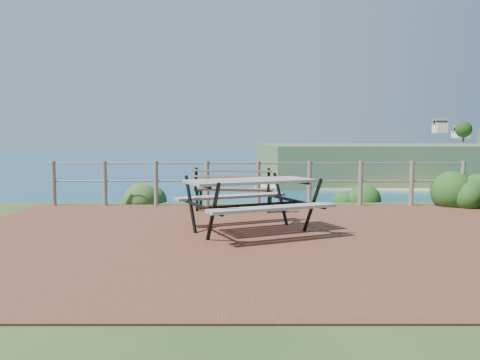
% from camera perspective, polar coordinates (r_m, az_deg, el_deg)
% --- Properties ---
extents(ground, '(10.00, 7.00, 0.12)m').
position_cam_1_polar(ground, '(7.27, 3.29, -6.89)').
color(ground, brown).
rests_on(ground, ground).
extents(ocean, '(1200.00, 1200.00, 0.00)m').
position_cam_1_polar(ocean, '(207.11, 0.07, 4.37)').
color(ocean, '#166884').
rests_on(ocean, ground).
extents(safety_railing, '(9.40, 0.10, 1.00)m').
position_cam_1_polar(safety_railing, '(10.50, 2.25, -0.12)').
color(safety_railing, '#6B5B4C').
rests_on(safety_railing, ground).
extents(picnic_table, '(2.15, 1.60, 0.84)m').
position_cam_1_polar(picnic_table, '(7.43, 1.28, -2.44)').
color(picnic_table, '#9C978B').
rests_on(picnic_table, ground).
extents(park_bench, '(1.66, 0.68, 0.91)m').
position_cam_1_polar(park_bench, '(9.67, -0.75, -0.37)').
color(park_bench, brown).
rests_on(park_bench, ground).
extents(shrub_right_edge, '(0.94, 0.94, 1.35)m').
position_cam_1_polar(shrub_right_edge, '(11.57, 25.84, -3.00)').
color(shrub_right_edge, '#144116').
rests_on(shrub_right_edge, ground).
extents(shrub_lip_west, '(0.88, 0.88, 0.67)m').
position_cam_1_polar(shrub_lip_west, '(11.62, -12.09, -2.59)').
color(shrub_lip_west, '#294C1C').
rests_on(shrub_lip_west, ground).
extents(shrub_lip_east, '(0.82, 0.82, 0.59)m').
position_cam_1_polar(shrub_lip_east, '(11.67, 13.97, -2.59)').
color(shrub_lip_east, '#144116').
rests_on(shrub_lip_east, ground).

